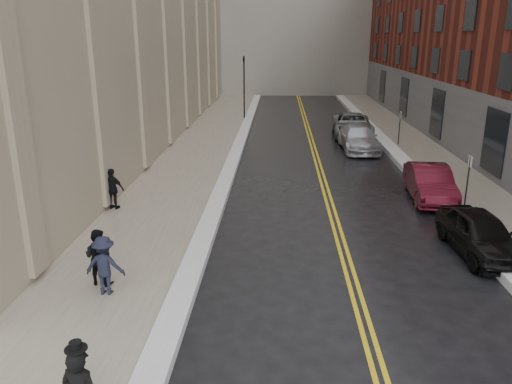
# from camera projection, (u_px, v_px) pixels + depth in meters

# --- Properties ---
(ground) EXTENTS (160.00, 160.00, 0.00)m
(ground) POSITION_uv_depth(u_px,v_px,m) (264.00, 306.00, 13.03)
(ground) COLOR black
(ground) RESTS_ON ground
(sidewalk_left) EXTENTS (4.00, 64.00, 0.15)m
(sidewalk_left) POSITION_uv_depth(u_px,v_px,m) (194.00, 158.00, 28.46)
(sidewalk_left) COLOR gray
(sidewalk_left) RESTS_ON ground
(sidewalk_right) EXTENTS (3.00, 64.00, 0.15)m
(sidewalk_right) POSITION_uv_depth(u_px,v_px,m) (434.00, 161.00, 27.85)
(sidewalk_right) COLOR gray
(sidewalk_right) RESTS_ON ground
(lane_stripe_a) EXTENTS (0.12, 64.00, 0.01)m
(lane_stripe_a) POSITION_uv_depth(u_px,v_px,m) (315.00, 161.00, 28.17)
(lane_stripe_a) COLOR gold
(lane_stripe_a) RESTS_ON ground
(lane_stripe_b) EXTENTS (0.12, 64.00, 0.01)m
(lane_stripe_b) POSITION_uv_depth(u_px,v_px,m) (319.00, 161.00, 28.16)
(lane_stripe_b) COLOR gold
(lane_stripe_b) RESTS_ON ground
(snow_ridge_left) EXTENTS (0.70, 60.80, 0.26)m
(snow_ridge_left) POSITION_uv_depth(u_px,v_px,m) (234.00, 158.00, 28.34)
(snow_ridge_left) COLOR white
(snow_ridge_left) RESTS_ON ground
(snow_ridge_right) EXTENTS (0.85, 60.80, 0.30)m
(snow_ridge_right) POSITION_uv_depth(u_px,v_px,m) (401.00, 159.00, 27.91)
(snow_ridge_right) COLOR white
(snow_ridge_right) RESTS_ON ground
(traffic_signal) EXTENTS (0.18, 0.15, 5.20)m
(traffic_signal) POSITION_uv_depth(u_px,v_px,m) (244.00, 83.00, 40.81)
(traffic_signal) COLOR black
(traffic_signal) RESTS_ON ground
(parking_sign_near) EXTENTS (0.06, 0.35, 2.23)m
(parking_sign_near) POSITION_uv_depth(u_px,v_px,m) (468.00, 177.00, 19.89)
(parking_sign_near) COLOR black
(parking_sign_near) RESTS_ON ground
(parking_sign_far) EXTENTS (0.06, 0.35, 2.23)m
(parking_sign_far) POSITION_uv_depth(u_px,v_px,m) (400.00, 125.00, 31.33)
(parking_sign_far) COLOR black
(parking_sign_far) RESTS_ON ground
(car_black) EXTENTS (1.94, 4.21, 1.40)m
(car_black) POSITION_uv_depth(u_px,v_px,m) (480.00, 234.00, 15.96)
(car_black) COLOR black
(car_black) RESTS_ON ground
(car_maroon) EXTENTS (1.86, 4.57, 1.47)m
(car_maroon) POSITION_uv_depth(u_px,v_px,m) (430.00, 183.00, 21.29)
(car_maroon) COLOR #4E0D1B
(car_maroon) RESTS_ON ground
(car_silver_near) EXTENTS (2.21, 5.18, 1.49)m
(car_silver_near) POSITION_uv_depth(u_px,v_px,m) (358.00, 138.00, 30.57)
(car_silver_near) COLOR #B4B7BD
(car_silver_near) RESTS_ON ground
(car_silver_far) EXTENTS (2.93, 5.80, 1.57)m
(car_silver_far) POSITION_uv_depth(u_px,v_px,m) (352.00, 125.00, 34.79)
(car_silver_far) COLOR gray
(car_silver_far) RESTS_ON ground
(pedestrian_a) EXTENTS (0.90, 0.77, 1.60)m
(pedestrian_a) POSITION_uv_depth(u_px,v_px,m) (98.00, 257.00, 13.69)
(pedestrian_a) COLOR black
(pedestrian_a) RESTS_ON sidewalk_left
(pedestrian_b) EXTENTS (1.07, 0.64, 1.62)m
(pedestrian_b) POSITION_uv_depth(u_px,v_px,m) (105.00, 265.00, 13.15)
(pedestrian_b) COLOR black
(pedestrian_b) RESTS_ON sidewalk_left
(pedestrian_c) EXTENTS (1.03, 0.61, 1.65)m
(pedestrian_c) POSITION_uv_depth(u_px,v_px,m) (113.00, 189.00, 19.66)
(pedestrian_c) COLOR black
(pedestrian_c) RESTS_ON sidewalk_left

